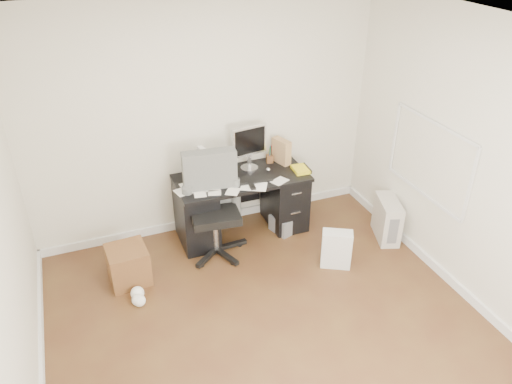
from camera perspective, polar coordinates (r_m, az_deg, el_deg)
ground at (r=4.79m, az=1.91°, el=-15.79°), size 4.00×4.00×0.00m
room_shell at (r=3.81m, az=2.60°, el=2.25°), size 4.02×4.02×2.71m
desk at (r=5.83m, az=-1.64°, el=-1.25°), size 1.50×0.70×0.75m
loose_papers at (r=5.56m, az=-3.45°, el=1.19°), size 1.10×0.60×0.00m
lcd_monitor at (r=5.70m, az=-0.79°, el=5.09°), size 0.46×0.30×0.54m
keyboard at (r=5.56m, az=-0.35°, el=1.39°), size 0.44×0.17×0.02m
computer_mouse at (r=5.74m, az=1.41°, el=2.55°), size 0.06×0.06×0.05m
travel_mug at (r=5.41m, az=-7.38°, el=1.26°), size 0.09×0.09×0.19m
white_binder at (r=5.68m, az=-5.84°, el=3.48°), size 0.18×0.28×0.30m
magazine_file at (r=5.91m, az=2.91°, el=4.69°), size 0.20×0.28×0.30m
pen_cup at (r=5.92m, az=1.58°, el=4.40°), size 0.11×0.11×0.22m
yellow_book at (r=5.79m, az=5.15°, el=2.60°), size 0.19×0.23×0.04m
paper_remote at (r=5.45m, az=-0.26°, el=0.76°), size 0.36×0.33×0.02m
office_chair at (r=5.39m, az=-4.79°, el=-1.86°), size 0.74×0.74×1.18m
pc_tower at (r=6.01m, az=14.76°, el=-3.01°), size 0.36×0.53×0.49m
shopping_bag at (r=5.46m, az=9.17°, el=-6.45°), size 0.39×0.35×0.43m
wicker_basket at (r=5.37m, az=-14.38°, el=-8.05°), size 0.42×0.42×0.40m
desk_printer at (r=6.04m, az=3.56°, el=-3.44°), size 0.42×0.38×0.20m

